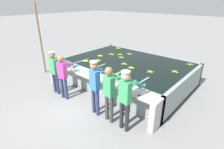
{
  "coord_description": "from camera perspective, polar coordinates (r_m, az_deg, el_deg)",
  "views": [
    {
      "loc": [
        4.06,
        -3.42,
        3.3
      ],
      "look_at": [
        0.0,
        1.21,
        0.65
      ],
      "focal_mm": 28.0,
      "sensor_mm": 36.0,
      "label": 1
    }
  ],
  "objects": [
    {
      "name": "worker_0",
      "position": [
        6.68,
        -18.17,
        1.83
      ],
      "size": [
        0.43,
        0.72,
        1.63
      ],
      "color": "navy",
      "rests_on": "ground"
    },
    {
      "name": "banana_bunch_floating_0",
      "position": [
        7.76,
        3.1,
        5.57
      ],
      "size": [
        0.28,
        0.28,
        0.08
      ],
      "color": "#7FAD33",
      "rests_on": "wash_tank"
    },
    {
      "name": "work_ledge",
      "position": [
        6.05,
        -6.19,
        -2.63
      ],
      "size": [
        4.98,
        0.45,
        0.93
      ],
      "color": "#B7B2A3",
      "rests_on": "ground"
    },
    {
      "name": "support_post_left",
      "position": [
        8.77,
        -22.34,
        10.4
      ],
      "size": [
        0.09,
        0.09,
        3.2
      ],
      "color": "#846647",
      "rests_on": "ground"
    },
    {
      "name": "knife_0",
      "position": [
        4.79,
        9.62,
        -6.58
      ],
      "size": [
        0.25,
        0.29,
        0.02
      ],
      "color": "silver",
      "rests_on": "work_ledge"
    },
    {
      "name": "banana_bunch_floating_12",
      "position": [
        8.19,
        2.69,
        6.54
      ],
      "size": [
        0.27,
        0.28,
        0.08
      ],
      "color": "#7FAD33",
      "rests_on": "wash_tank"
    },
    {
      "name": "banana_bunch_floating_4",
      "position": [
        8.0,
        -3.86,
        6.09
      ],
      "size": [
        0.28,
        0.28,
        0.08
      ],
      "color": "#9EC642",
      "rests_on": "wash_tank"
    },
    {
      "name": "banana_bunch_floating_3",
      "position": [
        7.56,
        24.07,
        3.06
      ],
      "size": [
        0.27,
        0.27,
        0.08
      ],
      "color": "#8CB738",
      "rests_on": "wash_tank"
    },
    {
      "name": "banana_bunch_floating_9",
      "position": [
        7.39,
        -4.48,
        4.61
      ],
      "size": [
        0.28,
        0.27,
        0.08
      ],
      "color": "#8CB738",
      "rests_on": "wash_tank"
    },
    {
      "name": "worker_3",
      "position": [
        4.81,
        -0.69,
        -4.99
      ],
      "size": [
        0.47,
        0.74,
        1.69
      ],
      "color": "#38383D",
      "rests_on": "ground"
    },
    {
      "name": "ground_plane",
      "position": [
        6.24,
        -7.45,
        -8.82
      ],
      "size": [
        80.0,
        80.0,
        0.0
      ],
      "primitive_type": "plane",
      "color": "gray",
      "rests_on": "ground"
    },
    {
      "name": "worker_4",
      "position": [
        4.49,
        4.53,
        -6.71
      ],
      "size": [
        0.45,
        0.74,
        1.73
      ],
      "color": "#1E2328",
      "rests_on": "ground"
    },
    {
      "name": "wash_tank",
      "position": [
        7.48,
        4.95,
        0.89
      ],
      "size": [
        4.98,
        3.52,
        0.93
      ],
      "color": "gray",
      "rests_on": "ground"
    },
    {
      "name": "banana_bunch_floating_11",
      "position": [
        6.33,
        12.38,
        0.88
      ],
      "size": [
        0.27,
        0.27,
        0.08
      ],
      "color": "#93BC3D",
      "rests_on": "wash_tank"
    },
    {
      "name": "banana_bunch_floating_2",
      "position": [
        6.96,
        4.04,
        3.45
      ],
      "size": [
        0.27,
        0.28,
        0.08
      ],
      "color": "#7FAD33",
      "rests_on": "wash_tank"
    },
    {
      "name": "worker_2",
      "position": [
        5.13,
        -5.38,
        -2.68
      ],
      "size": [
        0.46,
        0.74,
        1.73
      ],
      "color": "navy",
      "rests_on": "ground"
    },
    {
      "name": "banana_bunch_floating_8",
      "position": [
        8.2,
        -0.16,
        6.59
      ],
      "size": [
        0.28,
        0.28,
        0.08
      ],
      "color": "#7FAD33",
      "rests_on": "wash_tank"
    },
    {
      "name": "banana_bunch_floating_5",
      "position": [
        9.3,
        2.01,
        8.59
      ],
      "size": [
        0.28,
        0.28,
        0.08
      ],
      "color": "#8CB738",
      "rests_on": "wash_tank"
    },
    {
      "name": "banana_bunch_floating_7",
      "position": [
        8.29,
        5.69,
        6.66
      ],
      "size": [
        0.28,
        0.28,
        0.08
      ],
      "color": "#93BC3D",
      "rests_on": "wash_tank"
    },
    {
      "name": "banana_bunch_floating_6",
      "position": [
        7.37,
        -8.62,
        4.37
      ],
      "size": [
        0.28,
        0.28,
        0.08
      ],
      "color": "#8CB738",
      "rests_on": "wash_tank"
    },
    {
      "name": "banana_bunch_floating_13",
      "position": [
        6.59,
        19.86,
        0.88
      ],
      "size": [
        0.28,
        0.28,
        0.08
      ],
      "color": "#9EC642",
      "rests_on": "wash_tank"
    },
    {
      "name": "banana_bunch_floating_1",
      "position": [
        6.58,
        6.33,
        2.17
      ],
      "size": [
        0.27,
        0.28,
        0.08
      ],
      "color": "#8CB738",
      "rests_on": "wash_tank"
    },
    {
      "name": "banana_bunch_floating_10",
      "position": [
        5.95,
        1.26,
        -0.06
      ],
      "size": [
        0.28,
        0.26,
        0.08
      ],
      "color": "#8CB738",
      "rests_on": "wash_tank"
    },
    {
      "name": "worker_1",
      "position": [
        6.24,
        -15.67,
        0.35
      ],
      "size": [
        0.46,
        0.73,
        1.61
      ],
      "color": "navy",
      "rests_on": "ground"
    }
  ]
}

